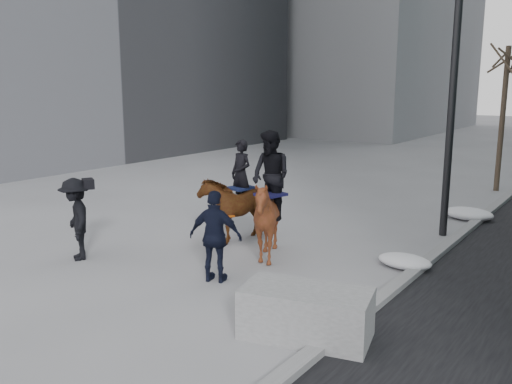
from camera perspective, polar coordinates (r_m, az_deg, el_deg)
The scene contains 10 objects.
ground at distance 10.63m, azimuth -3.80°, elevation -9.00°, with size 120.00×120.00×0.00m, color gray.
curb at distance 18.37m, azimuth 24.26°, elevation -1.06°, with size 0.25×90.00×0.12m, color gray.
planter at distance 8.20m, azimuth 5.30°, elevation -12.60°, with size 1.87×0.94×0.75m, color #979799.
tree_near at distance 20.46m, azimuth 24.56°, elevation 7.67°, with size 1.20×1.20×5.47m, color #3C2D23, non-canonical shape.
mounted_left at distance 12.99m, azimuth -1.91°, elevation -1.12°, with size 1.19×1.98×2.38m.
mounted_right at distance 11.31m, azimuth 1.22°, elevation -1.90°, with size 1.81×1.94×2.75m.
feeder at distance 10.20m, azimuth -4.28°, elevation -4.71°, with size 1.11×1.01×1.75m.
camera_crew at distance 12.07m, azimuth -18.41°, elevation -2.69°, with size 1.31×1.13×1.75m.
lamppost at distance 13.71m, azimuth 20.31°, elevation 16.13°, with size 0.25×1.48×9.09m.
snow_piles at distance 14.34m, azimuth 19.67°, elevation -3.59°, with size 1.32×5.66×0.33m.
Camera 1 is at (6.34, -7.70, 3.70)m, focal length 38.00 mm.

